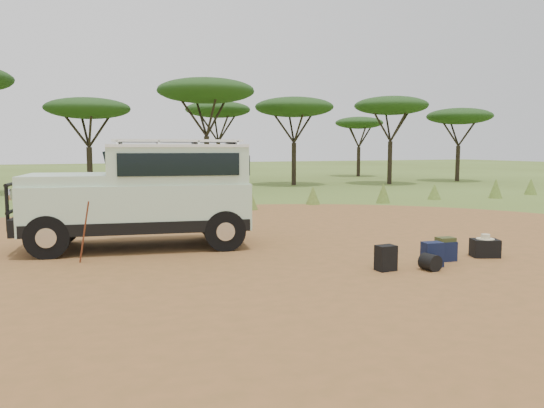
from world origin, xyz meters
name	(u,v)px	position (x,y,z in m)	size (l,w,h in m)	color
ground	(255,260)	(0.00, 0.00, 0.00)	(140.00, 140.00, 0.00)	#536624
dirt_clearing	(255,260)	(0.00, 0.00, 0.00)	(23.00, 23.00, 0.01)	brown
grass_fringe	(172,201)	(0.12, 8.67, 0.40)	(36.60, 1.60, 0.90)	#536624
acacia_treeline	(138,100)	(0.75, 19.81, 4.87)	(46.70, 13.20, 6.26)	black
safari_vehicle	(147,196)	(-1.81, 2.35, 1.21)	(5.40, 2.86, 2.50)	#BDDBBB
walking_staff	(84,233)	(-3.28, 0.96, 0.64)	(0.03, 0.03, 1.33)	maroon
backpack_black	(386,258)	(1.93, -1.85, 0.25)	(0.36, 0.26, 0.49)	black
backpack_navy	(432,255)	(2.97, -1.92, 0.25)	(0.37, 0.27, 0.49)	#121B39
backpack_olive	(445,249)	(3.58, -1.58, 0.25)	(0.35, 0.26, 0.49)	#3E4520
duffel_navy	(446,251)	(3.58, -1.60, 0.20)	(0.36, 0.27, 0.41)	#121B39
hard_case	(485,248)	(4.62, -1.61, 0.19)	(0.55, 0.39, 0.39)	black
stuff_sack	(430,262)	(2.72, -2.16, 0.16)	(0.32, 0.32, 0.32)	black
safari_hat	(485,237)	(4.62, -1.61, 0.43)	(0.37, 0.37, 0.11)	beige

